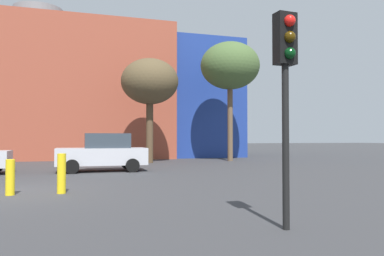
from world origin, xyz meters
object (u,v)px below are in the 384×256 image
traffic_light_near_right (286,69)px  bare_tree_2 (150,82)px  bare_tree_0 (230,66)px  parked_car_2 (103,152)px  bollard_yellow_0 (62,173)px  bollard_yellow_1 (10,177)px

traffic_light_near_right → bare_tree_2: size_ratio=0.56×
traffic_light_near_right → bare_tree_0: bare_tree_0 is taller
parked_car_2 → bare_tree_0: bare_tree_0 is taller
bollard_yellow_0 → bollard_yellow_1: bollard_yellow_0 is taller
parked_car_2 → bare_tree_0: (9.05, 5.99, 5.71)m
parked_car_2 → bare_tree_2: bare_tree_2 is taller
bare_tree_2 → bollard_yellow_1: size_ratio=6.79×
parked_car_2 → bare_tree_2: (3.26, 5.46, 4.26)m
bollard_yellow_0 → bare_tree_0: bearing=50.7°
parked_car_2 → bare_tree_0: 12.27m
bollard_yellow_0 → bollard_yellow_1: (-1.34, 0.05, -0.07)m
bollard_yellow_0 → bollard_yellow_1: 1.34m
bare_tree_0 → bollard_yellow_1: 18.74m
traffic_light_near_right → bollard_yellow_1: traffic_light_near_right is taller
parked_car_2 → bollard_yellow_0: bearing=77.0°
traffic_light_near_right → bollard_yellow_0: 7.17m
bollard_yellow_0 → bare_tree_2: bearing=68.7°
traffic_light_near_right → bare_tree_2: 18.37m
bollard_yellow_0 → bollard_yellow_1: bearing=177.7°
bare_tree_2 → bollard_yellow_1: 14.71m
bare_tree_0 → bollard_yellow_1: (-12.02, -13.01, -6.12)m
bare_tree_0 → bare_tree_2: 5.99m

